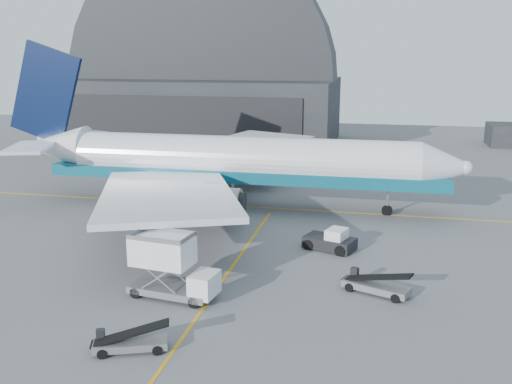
% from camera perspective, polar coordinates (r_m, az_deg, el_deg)
% --- Properties ---
extents(ground, '(200.00, 200.00, 0.00)m').
position_cam_1_polar(ground, '(44.97, -2.98, -8.30)').
color(ground, '#565659').
rests_on(ground, ground).
extents(taxi_lines, '(80.00, 42.12, 0.02)m').
position_cam_1_polar(taxi_lines, '(56.57, 0.37, -3.57)').
color(taxi_lines, gold).
rests_on(taxi_lines, ground).
extents(hangar, '(50.00, 28.30, 28.00)m').
position_cam_1_polar(hangar, '(110.44, -5.32, 9.95)').
color(hangar, black).
rests_on(hangar, ground).
extents(airliner, '(52.43, 50.84, 18.40)m').
position_cam_1_polar(airliner, '(63.46, -3.15, 3.12)').
color(airliner, white).
rests_on(airliner, ground).
extents(catering_truck, '(6.66, 3.24, 4.40)m').
position_cam_1_polar(catering_truck, '(40.79, -8.60, -7.46)').
color(catering_truck, slate).
rests_on(catering_truck, ground).
extents(pushback_tug, '(4.89, 3.75, 2.00)m').
position_cam_1_polar(pushback_tug, '(50.68, 7.51, -4.90)').
color(pushback_tug, black).
rests_on(pushback_tug, ground).
extents(belt_loader_a, '(4.58, 2.81, 1.73)m').
position_cam_1_polar(belt_loader_a, '(35.01, -12.52, -14.46)').
color(belt_loader_a, slate).
rests_on(belt_loader_a, ground).
extents(belt_loader_b, '(5.12, 3.23, 1.94)m').
position_cam_1_polar(belt_loader_b, '(42.44, 11.86, -9.12)').
color(belt_loader_b, slate).
rests_on(belt_loader_b, ground).
extents(traffic_cone, '(0.35, 0.35, 0.51)m').
position_cam_1_polar(traffic_cone, '(47.04, -7.94, -7.09)').
color(traffic_cone, '#E93807').
rests_on(traffic_cone, ground).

